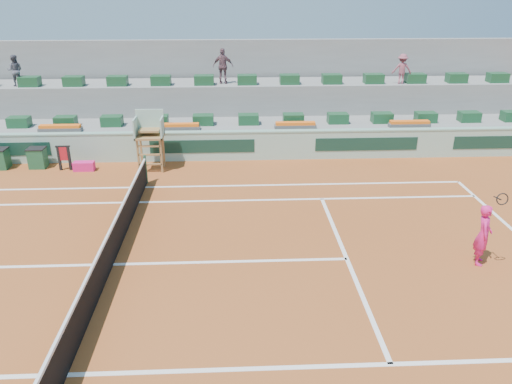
% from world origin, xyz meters
% --- Properties ---
extents(ground, '(90.00, 90.00, 0.00)m').
position_xyz_m(ground, '(0.00, 0.00, 0.00)').
color(ground, '#94451C').
rests_on(ground, ground).
extents(seating_tier_lower, '(36.00, 4.00, 1.20)m').
position_xyz_m(seating_tier_lower, '(0.00, 10.70, 0.60)').
color(seating_tier_lower, gray).
rests_on(seating_tier_lower, ground).
extents(seating_tier_upper, '(36.00, 2.40, 2.60)m').
position_xyz_m(seating_tier_upper, '(0.00, 12.30, 1.30)').
color(seating_tier_upper, gray).
rests_on(seating_tier_upper, ground).
extents(stadium_back_wall, '(36.00, 0.40, 4.40)m').
position_xyz_m(stadium_back_wall, '(0.00, 13.90, 2.20)').
color(stadium_back_wall, gray).
rests_on(stadium_back_wall, ground).
extents(player_bag, '(0.82, 0.37, 0.37)m').
position_xyz_m(player_bag, '(-2.74, 7.42, 0.18)').
color(player_bag, '#EC1E79').
rests_on(player_bag, ground).
extents(spectator_left, '(0.75, 0.62, 1.40)m').
position_xyz_m(spectator_left, '(-6.62, 11.83, 3.30)').
color(spectator_left, '#51525E').
rests_on(spectator_left, seating_tier_upper).
extents(spectator_mid, '(0.99, 0.49, 1.62)m').
position_xyz_m(spectator_mid, '(2.90, 11.93, 3.41)').
color(spectator_mid, '#6C4852').
rests_on(spectator_mid, seating_tier_upper).
extents(spectator_right, '(0.95, 0.64, 1.37)m').
position_xyz_m(spectator_right, '(11.25, 11.53, 3.29)').
color(spectator_right, '#8F4756').
rests_on(spectator_right, seating_tier_upper).
extents(court_lines, '(23.89, 11.09, 0.01)m').
position_xyz_m(court_lines, '(0.00, 0.00, 0.01)').
color(court_lines, white).
rests_on(court_lines, ground).
extents(tennis_net, '(0.10, 11.97, 1.10)m').
position_xyz_m(tennis_net, '(0.00, 0.00, 0.53)').
color(tennis_net, black).
rests_on(tennis_net, ground).
extents(advertising_hoarding, '(36.00, 0.34, 1.26)m').
position_xyz_m(advertising_hoarding, '(0.02, 8.50, 0.63)').
color(advertising_hoarding, '#96BDAC').
rests_on(advertising_hoarding, ground).
extents(umpire_chair, '(1.10, 0.90, 2.40)m').
position_xyz_m(umpire_chair, '(0.00, 7.50, 1.54)').
color(umpire_chair, olive).
rests_on(umpire_chair, ground).
extents(seat_row_lower, '(32.90, 0.60, 0.44)m').
position_xyz_m(seat_row_lower, '(0.00, 9.80, 1.42)').
color(seat_row_lower, '#184827').
rests_on(seat_row_lower, seating_tier_lower).
extents(seat_row_upper, '(32.90, 0.60, 0.44)m').
position_xyz_m(seat_row_upper, '(0.00, 11.70, 2.82)').
color(seat_row_upper, '#184827').
rests_on(seat_row_upper, seating_tier_upper).
extents(flower_planters, '(26.80, 0.36, 0.28)m').
position_xyz_m(flower_planters, '(-1.50, 9.00, 1.33)').
color(flower_planters, '#545454').
rests_on(flower_planters, seating_tier_lower).
extents(drink_cooler_a, '(0.69, 0.59, 0.84)m').
position_xyz_m(drink_cooler_a, '(-4.70, 7.85, 0.42)').
color(drink_cooler_a, '#1A4E2F').
rests_on(drink_cooler_a, ground).
extents(towel_rack, '(0.57, 0.10, 1.03)m').
position_xyz_m(towel_rack, '(-3.50, 7.50, 0.60)').
color(towel_rack, black).
rests_on(towel_rack, ground).
extents(tennis_player, '(0.61, 0.93, 2.28)m').
position_xyz_m(tennis_player, '(9.94, -0.35, 0.86)').
color(tennis_player, '#EC1E79').
rests_on(tennis_player, ground).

